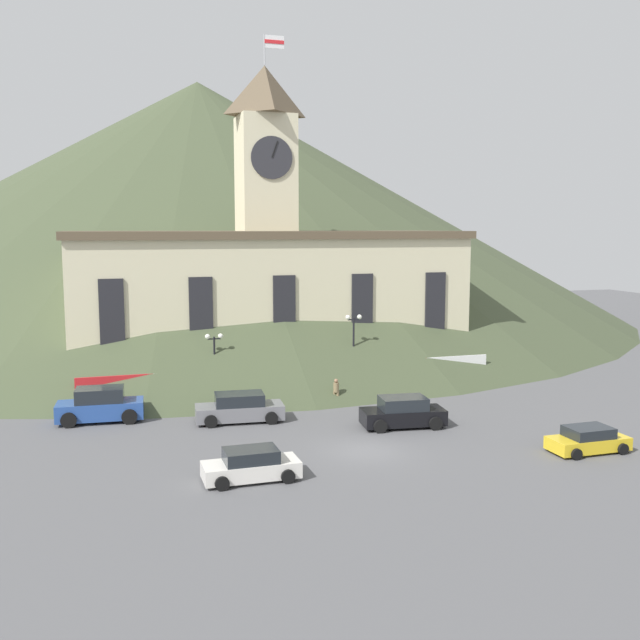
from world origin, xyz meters
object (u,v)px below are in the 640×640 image
Objects in this scene: car_white_taxi at (251,466)px; car_black_suv at (403,413)px; car_yellow_coupe at (588,440)px; car_blue_van at (100,406)px; street_lamp_left at (214,350)px; pedestrian at (336,390)px; car_gray_pickup at (240,408)px; street_lamp_far_left at (354,335)px.

car_black_suv is (10.41, 6.27, 0.14)m from car_white_taxi.
car_blue_van reaches higher than car_yellow_coupe.
car_white_taxi is 0.89× the size of car_black_suv.
car_white_taxi is (-17.82, 0.97, 0.07)m from car_yellow_coupe.
pedestrian is at bearing -31.92° from street_lamp_left.
car_white_taxi is 15.22m from pedestrian.
car_blue_van is at bearing -148.77° from street_lamp_left.
street_lamp_left is 0.98× the size of car_white_taxi.
car_white_taxi is at bearing -3.76° from car_yellow_coupe.
car_blue_van is 3.07× the size of pedestrian.
street_lamp_far_left is at bearing 40.53° from car_gray_pickup.
street_lamp_far_left reaches higher than car_white_taxi.
car_white_taxi is at bearing 8.75° from pedestrian.
street_lamp_left is 1.04× the size of car_yellow_coupe.
car_yellow_coupe is 28.11m from car_blue_van.
car_yellow_coupe is 10.36m from car_black_suv.
street_lamp_far_left is at bearing 0.00° from street_lamp_left.
car_gray_pickup is at bearing -34.84° from car_yellow_coupe.
street_lamp_far_left is at bearing -70.85° from car_yellow_coupe.
street_lamp_far_left is 18.80m from car_blue_van.
pedestrian is at bearing 55.99° from car_white_taxi.
car_black_suv is at bearing 30.39° from car_white_taxi.
street_lamp_left is 7.54m from car_gray_pickup.
pedestrian reaches higher than car_yellow_coupe.
street_lamp_left is 17.55m from car_white_taxi.
car_black_suv reaches higher than pedestrian.
pedestrian is at bearing -55.99° from car_yellow_coupe.
street_lamp_far_left is at bearing 56.39° from car_white_taxi.
car_black_suv is 2.99× the size of pedestrian.
car_yellow_coupe is at bearing 76.73° from pedestrian.
car_black_suv is (9.47, -11.07, -2.43)m from street_lamp_left.
car_black_suv is at bearing -94.25° from street_lamp_far_left.
street_lamp_left is 14.77m from car_black_suv.
car_gray_pickup is 1.29× the size of car_yellow_coupe.
pedestrian is (8.36, 12.71, 0.23)m from car_white_taxi.
car_gray_pickup is at bearing -17.13° from car_black_suv.
street_lamp_far_left is at bearing -169.75° from pedestrian.
street_lamp_left is at bearing -79.83° from pedestrian.
car_gray_pickup is 7.44m from pedestrian.
car_gray_pickup is 3.20× the size of pedestrian.
car_white_taxi reaches higher than car_yellow_coupe.
car_gray_pickup is (0.42, -7.12, -2.45)m from street_lamp_left.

